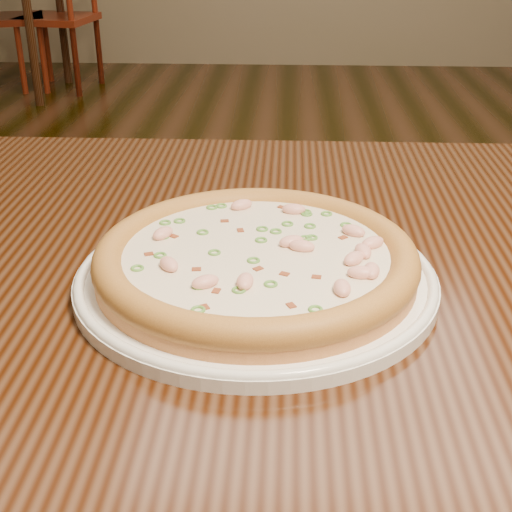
{
  "coord_description": "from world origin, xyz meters",
  "views": [
    {
      "loc": [
        -0.24,
        -0.85,
        1.07
      ],
      "look_at": [
        -0.26,
        -0.28,
        0.78
      ],
      "focal_mm": 50.0,
      "sensor_mm": 36.0,
      "label": 1
    }
  ],
  "objects_px": {
    "plate": "(256,277)",
    "pizza": "(256,259)",
    "hero_table": "(373,348)",
    "chair_b": "(65,18)"
  },
  "relations": [
    {
      "from": "hero_table",
      "to": "plate",
      "type": "height_order",
      "value": "plate"
    },
    {
      "from": "plate",
      "to": "chair_b",
      "type": "height_order",
      "value": "chair_b"
    },
    {
      "from": "hero_table",
      "to": "chair_b",
      "type": "distance_m",
      "value": 4.18
    },
    {
      "from": "pizza",
      "to": "chair_b",
      "type": "distance_m",
      "value": 4.19
    },
    {
      "from": "plate",
      "to": "chair_b",
      "type": "relative_size",
      "value": 0.35
    },
    {
      "from": "plate",
      "to": "pizza",
      "type": "distance_m",
      "value": 0.02
    },
    {
      "from": "pizza",
      "to": "plate",
      "type": "bearing_deg",
      "value": 179.73
    },
    {
      "from": "plate",
      "to": "pizza",
      "type": "relative_size",
      "value": 1.12
    },
    {
      "from": "chair_b",
      "to": "plate",
      "type": "bearing_deg",
      "value": -70.9
    },
    {
      "from": "chair_b",
      "to": "pizza",
      "type": "bearing_deg",
      "value": -70.9
    }
  ]
}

